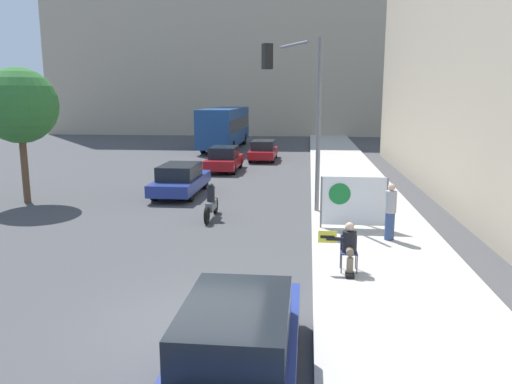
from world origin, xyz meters
TOP-DOWN VIEW (x-y plane):
  - ground_plane at (0.00, 0.00)m, footprint 160.00×160.00m
  - sidewalk_curb at (4.17, 15.00)m, footprint 3.91×90.00m
  - building_backdrop_far at (-2.00, 52.54)m, footprint 52.00×12.00m
  - seated_protester at (3.06, 3.07)m, footprint 0.95×0.77m
  - jogger_on_sidewalk at (4.49, 5.99)m, footprint 0.34×0.34m
  - protest_banner at (3.52, 7.20)m, footprint 2.13×0.06m
  - traffic_light_pole at (1.77, 9.31)m, footprint 2.08×1.85m
  - parked_car_curbside at (1.07, -1.89)m, footprint 1.76×4.65m
  - car_on_road_nearest at (-3.60, 12.86)m, footprint 1.77×4.76m
  - car_on_road_midblock at (-2.85, 20.13)m, footprint 1.72×4.25m
  - car_on_road_distant at (-1.03, 25.36)m, footprint 1.71×4.50m
  - city_bus_on_road at (-4.95, 33.01)m, footprint 2.60×11.78m
  - motorcycle_on_road at (-1.39, 8.62)m, footprint 0.28×2.21m
  - street_tree_near_curb at (-9.54, 10.58)m, footprint 3.04×3.04m

SIDE VIEW (x-z plane):
  - ground_plane at x=0.00m, z-range 0.00..0.00m
  - sidewalk_curb at x=4.17m, z-range 0.00..0.16m
  - motorcycle_on_road at x=-1.39m, z-range -0.10..1.20m
  - car_on_road_distant at x=-1.03m, z-range 0.00..1.39m
  - car_on_road_nearest at x=-3.60m, z-range 0.01..1.39m
  - parked_car_curbside at x=1.07m, z-range 0.00..1.43m
  - car_on_road_midblock at x=-2.85m, z-range 0.00..1.46m
  - seated_protester at x=3.06m, z-range 0.20..1.41m
  - jogger_on_sidewalk at x=4.49m, z-range 0.17..1.86m
  - protest_banner at x=3.52m, z-range 0.21..1.88m
  - city_bus_on_road at x=-4.95m, z-range 0.25..3.62m
  - street_tree_near_curb at x=-9.54m, z-range 1.21..6.71m
  - traffic_light_pole at x=1.77m, z-range 1.15..7.38m
  - building_backdrop_far at x=-2.00m, z-range 0.00..30.28m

